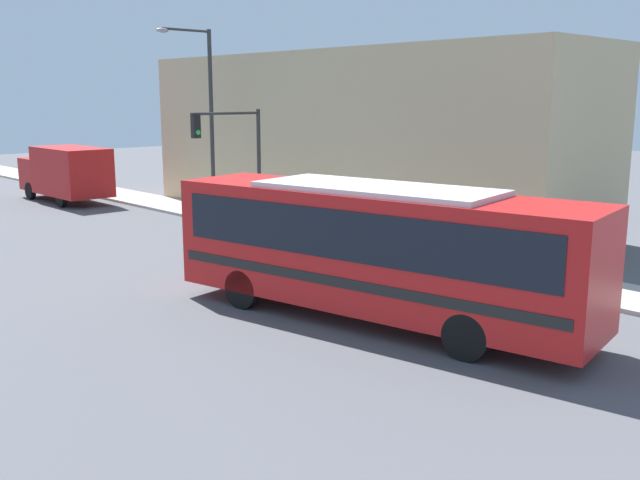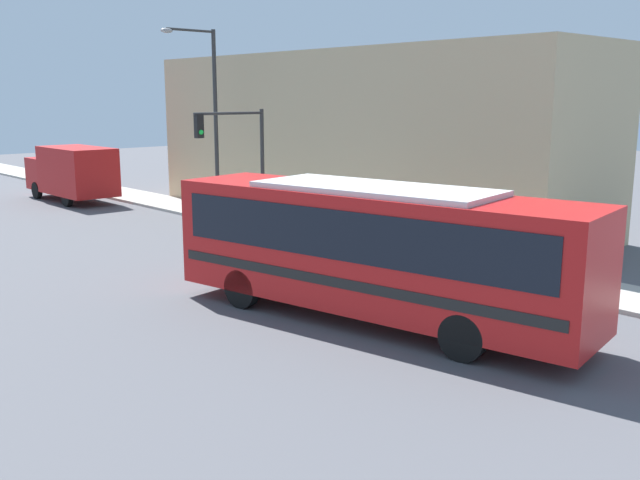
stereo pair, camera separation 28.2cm
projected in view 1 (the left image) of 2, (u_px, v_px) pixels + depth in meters
ground_plane at (424, 327)px, 16.97m from camera, size 120.00×120.00×0.00m
sidewalk at (178, 207)px, 35.11m from camera, size 2.60×70.00×0.12m
building_facade at (353, 137)px, 31.74m from camera, size 6.00×22.39×7.27m
city_bus at (376, 244)px, 17.06m from camera, size 4.33×10.99×3.33m
delivery_truck at (66, 172)px, 36.85m from camera, size 2.36×6.58×2.85m
fire_hydrant at (460, 256)px, 22.20m from camera, size 0.21×0.28×0.76m
traffic_light_pole at (235, 147)px, 28.16m from camera, size 3.28×0.35×4.77m
parking_meter at (302, 214)px, 27.36m from camera, size 0.14×0.14×1.25m
street_lamp at (205, 109)px, 30.96m from camera, size 2.66×0.28×8.10m
pedestrian_near_corner at (382, 224)px, 25.07m from camera, size 0.34×0.34×1.67m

